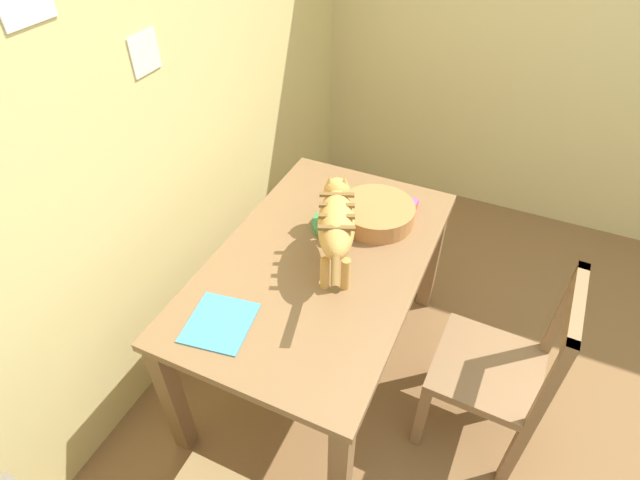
{
  "coord_description": "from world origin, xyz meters",
  "views": [
    {
      "loc": [
        -1.23,
        0.51,
        2.15
      ],
      "look_at": [
        0.15,
        1.14,
        0.83
      ],
      "focal_mm": 28.0,
      "sensor_mm": 36.0,
      "label": 1
    }
  ],
  "objects_px": {
    "saucer_bowl": "(336,224)",
    "magazine": "(220,323)",
    "cat": "(336,221)",
    "book_stack": "(399,209)",
    "wooden_chair_near": "(499,369)",
    "coffee_mug": "(337,213)",
    "wicker_basket": "(377,213)",
    "dining_table": "(320,273)"
  },
  "relations": [
    {
      "from": "book_stack",
      "to": "wicker_basket",
      "type": "height_order",
      "value": "wicker_basket"
    },
    {
      "from": "coffee_mug",
      "to": "dining_table",
      "type": "bearing_deg",
      "value": -174.53
    },
    {
      "from": "saucer_bowl",
      "to": "wicker_basket",
      "type": "distance_m",
      "value": 0.19
    },
    {
      "from": "dining_table",
      "to": "wooden_chair_near",
      "type": "distance_m",
      "value": 0.82
    },
    {
      "from": "wicker_basket",
      "to": "magazine",
      "type": "bearing_deg",
      "value": 158.4
    },
    {
      "from": "coffee_mug",
      "to": "wicker_basket",
      "type": "height_order",
      "value": "coffee_mug"
    },
    {
      "from": "coffee_mug",
      "to": "magazine",
      "type": "distance_m",
      "value": 0.71
    },
    {
      "from": "dining_table",
      "to": "book_stack",
      "type": "bearing_deg",
      "value": -25.43
    },
    {
      "from": "cat",
      "to": "saucer_bowl",
      "type": "height_order",
      "value": "cat"
    },
    {
      "from": "cat",
      "to": "wooden_chair_near",
      "type": "xyz_separation_m",
      "value": [
        -0.05,
        -0.74,
        -0.48
      ]
    },
    {
      "from": "dining_table",
      "to": "book_stack",
      "type": "distance_m",
      "value": 0.49
    },
    {
      "from": "coffee_mug",
      "to": "book_stack",
      "type": "relative_size",
      "value": 0.7
    },
    {
      "from": "dining_table",
      "to": "cat",
      "type": "xyz_separation_m",
      "value": [
        0.03,
        -0.06,
        0.29
      ]
    },
    {
      "from": "magazine",
      "to": "saucer_bowl",
      "type": "bearing_deg",
      "value": -22.5
    },
    {
      "from": "saucer_bowl",
      "to": "wicker_basket",
      "type": "bearing_deg",
      "value": -52.71
    },
    {
      "from": "cat",
      "to": "magazine",
      "type": "distance_m",
      "value": 0.58
    },
    {
      "from": "dining_table",
      "to": "coffee_mug",
      "type": "height_order",
      "value": "coffee_mug"
    },
    {
      "from": "wicker_basket",
      "to": "dining_table",
      "type": "bearing_deg",
      "value": 158.87
    },
    {
      "from": "book_stack",
      "to": "wicker_basket",
      "type": "relative_size",
      "value": 0.58
    },
    {
      "from": "cat",
      "to": "saucer_bowl",
      "type": "xyz_separation_m",
      "value": [
        0.19,
        0.08,
        -0.18
      ]
    },
    {
      "from": "dining_table",
      "to": "wicker_basket",
      "type": "relative_size",
      "value": 4.01
    },
    {
      "from": "magazine",
      "to": "dining_table",
      "type": "bearing_deg",
      "value": -30.72
    },
    {
      "from": "saucer_bowl",
      "to": "magazine",
      "type": "distance_m",
      "value": 0.7
    },
    {
      "from": "magazine",
      "to": "wicker_basket",
      "type": "bearing_deg",
      "value": -30.39
    },
    {
      "from": "saucer_bowl",
      "to": "magazine",
      "type": "bearing_deg",
      "value": 166.3
    },
    {
      "from": "book_stack",
      "to": "magazine",
      "type": "bearing_deg",
      "value": 156.37
    },
    {
      "from": "coffee_mug",
      "to": "wooden_chair_near",
      "type": "xyz_separation_m",
      "value": [
        -0.24,
        -0.82,
        -0.35
      ]
    },
    {
      "from": "coffee_mug",
      "to": "wooden_chair_near",
      "type": "relative_size",
      "value": 0.15
    },
    {
      "from": "saucer_bowl",
      "to": "coffee_mug",
      "type": "bearing_deg",
      "value": 0.0
    },
    {
      "from": "dining_table",
      "to": "saucer_bowl",
      "type": "xyz_separation_m",
      "value": [
        0.22,
        0.02,
        0.1
      ]
    },
    {
      "from": "dining_table",
      "to": "saucer_bowl",
      "type": "distance_m",
      "value": 0.24
    },
    {
      "from": "cat",
      "to": "coffee_mug",
      "type": "relative_size",
      "value": 4.64
    },
    {
      "from": "cat",
      "to": "wooden_chair_near",
      "type": "height_order",
      "value": "cat"
    },
    {
      "from": "wicker_basket",
      "to": "wooden_chair_near",
      "type": "bearing_deg",
      "value": -117.62
    },
    {
      "from": "saucer_bowl",
      "to": "wicker_basket",
      "type": "xyz_separation_m",
      "value": [
        0.11,
        -0.15,
        0.03
      ]
    },
    {
      "from": "dining_table",
      "to": "coffee_mug",
      "type": "relative_size",
      "value": 9.88
    },
    {
      "from": "dining_table",
      "to": "book_stack",
      "type": "relative_size",
      "value": 6.94
    },
    {
      "from": "saucer_bowl",
      "to": "coffee_mug",
      "type": "relative_size",
      "value": 1.56
    },
    {
      "from": "saucer_bowl",
      "to": "magazine",
      "type": "xyz_separation_m",
      "value": [
        -0.68,
        0.17,
        -0.01
      ]
    },
    {
      "from": "book_stack",
      "to": "wicker_basket",
      "type": "bearing_deg",
      "value": 142.39
    },
    {
      "from": "dining_table",
      "to": "coffee_mug",
      "type": "distance_m",
      "value": 0.27
    },
    {
      "from": "cat",
      "to": "book_stack",
      "type": "bearing_deg",
      "value": 47.51
    }
  ]
}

